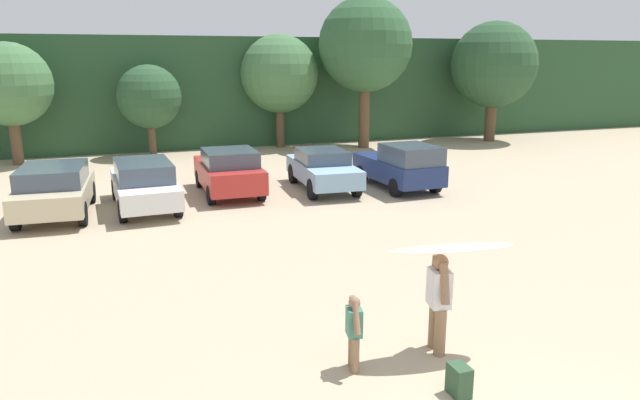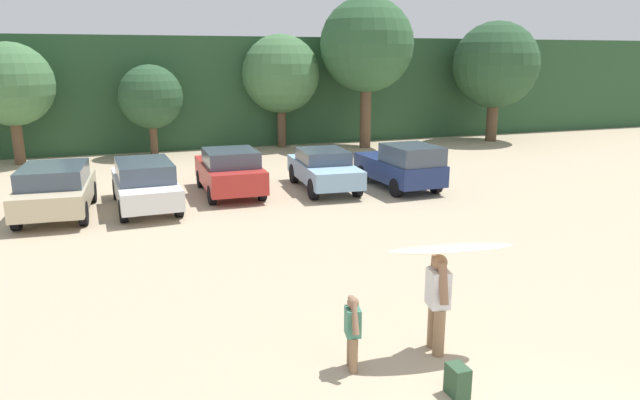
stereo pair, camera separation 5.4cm
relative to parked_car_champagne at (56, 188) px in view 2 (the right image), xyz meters
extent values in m
cube|color=#284C2D|center=(6.08, 17.33, 1.98)|extent=(108.00, 12.00, 5.60)
cylinder|color=brown|center=(-2.18, 9.70, 0.16)|extent=(0.46, 0.46, 1.96)
sphere|color=#427042|center=(-2.18, 9.70, 2.65)|extent=(3.54, 3.54, 3.54)
cylinder|color=brown|center=(3.53, 9.96, -0.05)|extent=(0.36, 0.36, 1.54)
sphere|color=#284C2D|center=(3.53, 9.96, 1.97)|extent=(2.95, 2.95, 2.95)
cylinder|color=brown|center=(10.05, 10.79, 0.22)|extent=(0.43, 0.43, 2.07)
sphere|color=#427042|center=(10.05, 10.79, 2.93)|extent=(3.96, 3.96, 3.96)
cylinder|color=brown|center=(14.06, 9.13, 0.77)|extent=(0.57, 0.57, 3.18)
sphere|color=#2D5633|center=(14.06, 9.13, 4.36)|extent=(4.70, 4.70, 4.70)
cylinder|color=brown|center=(21.69, 8.96, 0.28)|extent=(0.60, 0.60, 2.20)
sphere|color=#284C2D|center=(21.69, 8.96, 3.35)|extent=(4.64, 4.64, 4.64)
cube|color=beige|center=(0.00, 0.02, -0.15)|extent=(2.17, 4.33, 0.64)
cube|color=#3F4C5B|center=(0.00, -0.06, 0.43)|extent=(1.91, 2.61, 0.52)
cylinder|color=black|center=(-0.76, 1.47, -0.47)|extent=(0.26, 0.70, 0.69)
cylinder|color=black|center=(0.95, 1.36, -0.47)|extent=(0.26, 0.70, 0.69)
cylinder|color=black|center=(-0.94, -1.31, -0.47)|extent=(0.26, 0.70, 0.69)
cylinder|color=black|center=(0.77, -1.42, -0.47)|extent=(0.26, 0.70, 0.69)
cube|color=white|center=(2.54, 0.06, -0.18)|extent=(1.92, 4.61, 0.61)
cube|color=#3F4C5B|center=(2.55, -0.09, 0.40)|extent=(1.69, 2.58, 0.56)
cylinder|color=black|center=(1.70, 1.53, -0.48)|extent=(0.25, 0.68, 0.67)
cylinder|color=black|center=(3.25, 1.59, -0.48)|extent=(0.25, 0.68, 0.67)
cylinder|color=black|center=(1.83, -1.47, -0.48)|extent=(0.25, 0.68, 0.67)
cylinder|color=black|center=(3.38, -1.40, -0.48)|extent=(0.25, 0.68, 0.67)
cube|color=#B72D28|center=(5.39, 1.07, -0.14)|extent=(1.87, 4.09, 0.74)
cube|color=#3F4C5B|center=(5.38, 0.69, 0.50)|extent=(1.70, 1.98, 0.53)
cylinder|color=black|center=(4.59, 2.42, -0.51)|extent=(0.23, 0.63, 0.62)
cylinder|color=black|center=(6.22, 2.40, -0.51)|extent=(0.23, 0.63, 0.62)
cylinder|color=black|center=(4.55, -0.26, -0.51)|extent=(0.23, 0.63, 0.62)
cylinder|color=black|center=(6.19, -0.28, -0.51)|extent=(0.23, 0.63, 0.62)
cube|color=#84ADD1|center=(8.67, 0.59, -0.16)|extent=(1.98, 4.28, 0.61)
cube|color=#3F4C5B|center=(8.68, 0.70, 0.37)|extent=(1.70, 2.05, 0.44)
cylinder|color=black|center=(8.00, 2.01, -0.46)|extent=(0.27, 0.72, 0.71)
cylinder|color=black|center=(9.53, 1.91, -0.46)|extent=(0.27, 0.72, 0.71)
cylinder|color=black|center=(7.81, -0.74, -0.46)|extent=(0.27, 0.72, 0.71)
cylinder|color=black|center=(9.34, -0.84, -0.46)|extent=(0.27, 0.72, 0.71)
cube|color=navy|center=(11.31, 0.01, -0.14)|extent=(1.85, 3.96, 0.72)
cube|color=#3F4C5B|center=(11.34, -0.91, 0.53)|extent=(1.65, 2.01, 0.62)
cylinder|color=black|center=(10.49, 1.28, -0.50)|extent=(0.24, 0.64, 0.63)
cylinder|color=black|center=(12.04, 1.33, -0.50)|extent=(0.24, 0.64, 0.63)
cylinder|color=black|center=(10.58, -1.30, -0.50)|extent=(0.24, 0.64, 0.63)
cylinder|color=black|center=(12.13, -1.25, -0.50)|extent=(0.24, 0.64, 0.63)
cylinder|color=#8C6B4C|center=(6.31, -11.18, -0.43)|extent=(0.18, 0.18, 0.78)
cylinder|color=#8C6B4C|center=(6.37, -10.91, -0.43)|extent=(0.18, 0.18, 0.78)
cube|color=silver|center=(6.34, -11.04, 0.27)|extent=(0.38, 0.45, 0.60)
sphere|color=#8C664C|center=(6.34, -11.04, 0.69)|extent=(0.25, 0.25, 0.25)
cylinder|color=#8C664C|center=(6.29, -11.26, 0.42)|extent=(0.19, 0.33, 0.65)
cylinder|color=#8C664C|center=(6.38, -10.83, 0.42)|extent=(0.17, 0.24, 0.65)
cylinder|color=#8C6B4C|center=(4.84, -11.20, -0.54)|extent=(0.13, 0.13, 0.56)
cylinder|color=#8C6B4C|center=(4.88, -11.01, -0.54)|extent=(0.13, 0.13, 0.56)
cube|color=#3F7F66|center=(4.86, -11.10, -0.04)|extent=(0.27, 0.32, 0.43)
sphere|color=#8C664C|center=(4.86, -11.10, 0.26)|extent=(0.18, 0.18, 0.18)
cylinder|color=#8C664C|center=(4.83, -11.26, 0.07)|extent=(0.15, 0.31, 0.44)
cylinder|color=#8C664C|center=(4.90, -10.95, 0.07)|extent=(0.11, 0.11, 0.45)
ellipsoid|color=beige|center=(6.47, -11.13, 0.94)|extent=(2.11, 0.90, 0.12)
cube|color=#2D4C33|center=(5.97, -12.26, -0.59)|extent=(0.24, 0.34, 0.45)
camera|label=1|loc=(1.66, -18.44, 3.80)|focal=32.72mm
camera|label=2|loc=(1.72, -18.45, 3.80)|focal=32.72mm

